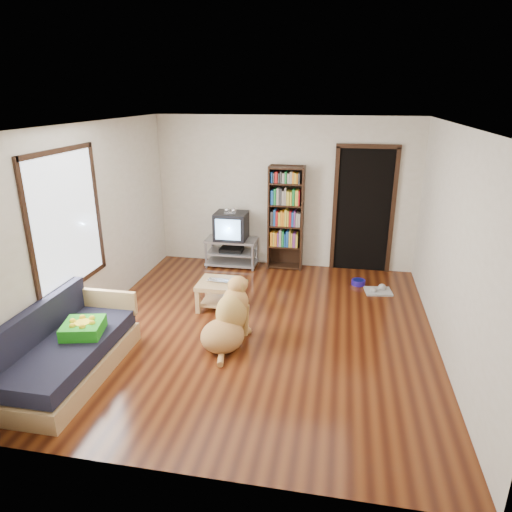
% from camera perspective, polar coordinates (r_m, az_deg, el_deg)
% --- Properties ---
extents(ground, '(5.00, 5.00, 0.00)m').
position_cam_1_polar(ground, '(6.09, 0.29, -9.16)').
color(ground, '#5D2910').
rests_on(ground, ground).
extents(ceiling, '(5.00, 5.00, 0.00)m').
position_cam_1_polar(ceiling, '(5.34, 0.34, 16.07)').
color(ceiling, white).
rests_on(ceiling, ground).
extents(wall_back, '(4.50, 0.00, 4.50)m').
position_cam_1_polar(wall_back, '(7.97, 3.59, 7.81)').
color(wall_back, beige).
rests_on(wall_back, ground).
extents(wall_front, '(4.50, 0.00, 4.50)m').
position_cam_1_polar(wall_front, '(3.34, -7.58, -9.90)').
color(wall_front, beige).
rests_on(wall_front, ground).
extents(wall_left, '(0.00, 5.00, 5.00)m').
position_cam_1_polar(wall_left, '(6.36, -20.08, 3.57)').
color(wall_left, beige).
rests_on(wall_left, ground).
extents(wall_right, '(0.00, 5.00, 5.00)m').
position_cam_1_polar(wall_right, '(5.64, 23.41, 1.16)').
color(wall_right, beige).
rests_on(wall_right, ground).
extents(green_cushion, '(0.50, 0.50, 0.14)m').
position_cam_1_polar(green_cushion, '(5.45, -20.79, -8.42)').
color(green_cushion, green).
rests_on(green_cushion, sofa).
extents(laptop, '(0.33, 0.23, 0.02)m').
position_cam_1_polar(laptop, '(6.51, -4.86, -3.22)').
color(laptop, silver).
rests_on(laptop, coffee_table).
extents(dog_bowl, '(0.22, 0.22, 0.08)m').
position_cam_1_polar(dog_bowl, '(7.60, 12.67, -3.22)').
color(dog_bowl, navy).
rests_on(dog_bowl, ground).
extents(grey_rag, '(0.44, 0.37, 0.03)m').
position_cam_1_polar(grey_rag, '(7.40, 15.02, -4.28)').
color(grey_rag, '#AAAAAA').
rests_on(grey_rag, ground).
extents(window, '(0.03, 1.46, 1.70)m').
position_cam_1_polar(window, '(5.90, -22.57, 4.06)').
color(window, white).
rests_on(window, wall_left).
extents(doorway, '(1.03, 0.05, 2.19)m').
position_cam_1_polar(doorway, '(7.94, 13.30, 5.94)').
color(doorway, black).
rests_on(doorway, wall_back).
extents(tv_stand, '(0.90, 0.45, 0.50)m').
position_cam_1_polar(tv_stand, '(8.17, -3.06, 0.61)').
color(tv_stand, '#99999E').
rests_on(tv_stand, ground).
extents(crt_tv, '(0.55, 0.52, 0.58)m').
position_cam_1_polar(crt_tv, '(8.05, -3.08, 3.85)').
color(crt_tv, black).
rests_on(crt_tv, tv_stand).
extents(bookshelf, '(0.60, 0.30, 1.80)m').
position_cam_1_polar(bookshelf, '(7.88, 3.76, 5.43)').
color(bookshelf, black).
rests_on(bookshelf, ground).
extents(sofa, '(0.80, 1.80, 0.80)m').
position_cam_1_polar(sofa, '(5.49, -22.58, -11.18)').
color(sofa, tan).
rests_on(sofa, ground).
extents(coffee_table, '(0.55, 0.55, 0.40)m').
position_cam_1_polar(coffee_table, '(6.58, -4.76, -4.18)').
color(coffee_table, tan).
rests_on(coffee_table, ground).
extents(dog, '(0.68, 1.02, 0.84)m').
position_cam_1_polar(dog, '(5.66, -3.42, -8.02)').
color(dog, '#B58345').
rests_on(dog, ground).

